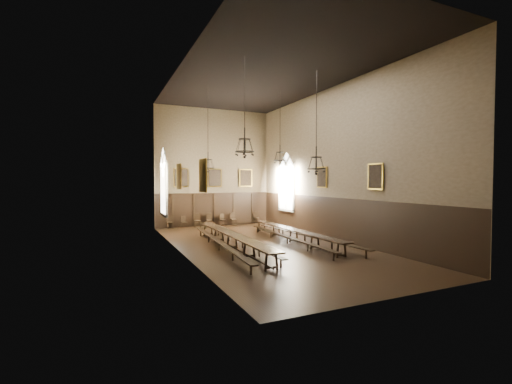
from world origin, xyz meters
TOP-DOWN VIEW (x-y plane):
  - floor at (0.00, 0.00)m, footprint 9.00×18.00m
  - ceiling at (0.00, 0.00)m, footprint 9.00×18.00m
  - wall_back at (0.00, 9.01)m, footprint 9.00×0.02m
  - wall_front at (0.00, -9.01)m, footprint 9.00×0.02m
  - wall_left at (-4.51, 0.00)m, footprint 0.02×18.00m
  - wall_right at (4.51, 0.00)m, footprint 0.02×18.00m
  - wainscot_panelling at (0.00, 0.00)m, footprint 9.00×18.00m
  - table_left at (-1.93, -0.14)m, footprint 0.89×10.19m
  - table_right at (1.94, 0.25)m, footprint 0.68×9.41m
  - bench_left_outer at (-2.65, -0.22)m, footprint 0.99×10.24m
  - bench_left_inner at (-1.36, -0.14)m, footprint 0.50×9.47m
  - bench_right_inner at (1.35, -0.08)m, footprint 0.61×9.43m
  - bench_right_outer at (2.46, -0.12)m, footprint 0.98×9.92m
  - chair_0 at (-3.50, 8.57)m, footprint 0.42×0.42m
  - chair_1 at (-2.48, 8.49)m, footprint 0.46×0.46m
  - chair_2 at (-1.48, 8.47)m, footprint 0.54×0.54m
  - chair_3 at (-0.54, 8.56)m, footprint 0.50×0.50m
  - chair_4 at (0.56, 8.61)m, footprint 0.51×0.51m
  - chair_5 at (1.41, 8.57)m, footprint 0.45×0.45m
  - chair_7 at (3.41, 8.58)m, footprint 0.52×0.52m
  - chandelier_back_left at (-2.30, 2.82)m, footprint 0.76×0.76m
  - chandelier_back_right at (2.15, 2.30)m, footprint 0.78×0.78m
  - chandelier_front_left at (-2.14, -2.34)m, footprint 0.86×0.86m
  - chandelier_front_right at (1.89, -2.01)m, footprint 0.91×0.91m
  - portrait_back_0 at (-2.60, 8.88)m, footprint 1.10×0.12m
  - portrait_back_1 at (0.00, 8.88)m, footprint 1.10×0.12m
  - portrait_back_2 at (2.60, 8.88)m, footprint 1.10×0.12m
  - portrait_left_0 at (-4.38, 1.00)m, footprint 0.12×1.00m
  - portrait_left_1 at (-4.38, -3.50)m, footprint 0.12×1.00m
  - portrait_right_0 at (4.38, 1.00)m, footprint 0.12×1.00m
  - portrait_right_1 at (4.38, -3.50)m, footprint 0.12×1.00m
  - window_right at (4.43, 5.50)m, footprint 0.20×2.20m
  - window_left at (-4.43, 5.50)m, footprint 0.20×2.20m

SIDE VIEW (x-z plane):
  - floor at x=0.00m, z-range -0.02..0.00m
  - chair_1 at x=-2.48m, z-range -0.17..0.70m
  - bench_right_inner at x=1.35m, z-range 0.06..0.48m
  - bench_left_inner at x=-1.36m, z-range 0.06..0.48m
  - chair_4 at x=0.56m, z-range -0.18..0.73m
  - bench_right_outer at x=2.46m, z-range 0.06..0.51m
  - chair_5 at x=1.41m, z-range -0.19..0.76m
  - chair_0 at x=-3.50m, z-range -0.19..0.76m
  - chair_7 at x=3.41m, z-range -0.19..0.78m
  - bench_left_outer at x=-2.65m, z-range 0.06..0.52m
  - chair_3 at x=-0.54m, z-range -0.20..0.79m
  - chair_2 at x=-1.48m, z-range -0.21..0.83m
  - table_right at x=1.94m, z-range 0.00..0.73m
  - table_left at x=-1.93m, z-range 0.00..0.79m
  - wainscot_panelling at x=0.00m, z-range 0.00..2.50m
  - window_right at x=4.43m, z-range 1.10..5.70m
  - window_left at x=-4.43m, z-range 1.10..5.70m
  - portrait_back_0 at x=-2.60m, z-range 3.00..4.40m
  - portrait_back_1 at x=0.00m, z-range 3.00..4.40m
  - portrait_back_2 at x=2.60m, z-range 3.00..4.40m
  - portrait_left_0 at x=-4.38m, z-range 3.05..4.35m
  - portrait_left_1 at x=-4.38m, z-range 3.05..4.35m
  - portrait_right_0 at x=4.38m, z-range 3.05..4.35m
  - portrait_right_1 at x=4.38m, z-range 3.05..4.35m
  - chandelier_front_right at x=1.89m, z-range 1.86..6.94m
  - wall_back at x=0.00m, z-range 0.00..9.00m
  - wall_front at x=0.00m, z-range 0.00..9.00m
  - wall_left at x=-4.51m, z-range 0.00..9.00m
  - wall_right at x=4.51m, z-range 0.00..9.00m
  - chandelier_back_left at x=-2.30m, z-range 2.14..7.05m
  - chandelier_back_right at x=2.15m, z-range 2.86..7.26m
  - chandelier_front_left at x=-2.14m, z-range 2.89..7.25m
  - ceiling at x=0.00m, z-range 9.00..9.02m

